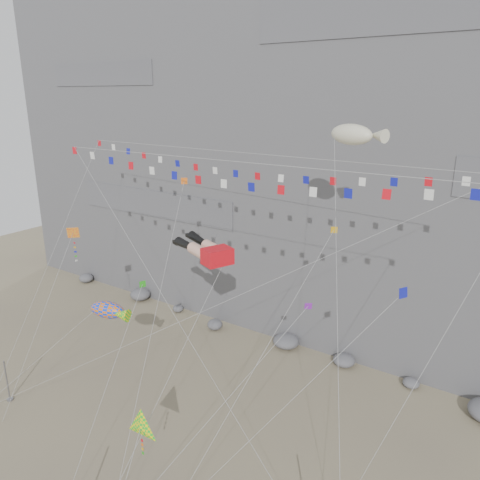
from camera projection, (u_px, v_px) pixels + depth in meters
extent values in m
plane|color=gray|center=(170.00, 451.00, 32.62)|extent=(120.00, 120.00, 0.00)
cube|color=slate|center=(359.00, 83.00, 50.59)|extent=(80.00, 28.00, 50.00)
cylinder|color=slate|center=(7.00, 381.00, 37.51)|extent=(0.12, 0.12, 3.63)
cube|color=red|center=(217.00, 256.00, 33.12)|extent=(2.11, 2.39, 1.17)
cylinder|color=#F0AF95|center=(199.00, 251.00, 34.18)|extent=(2.17, 1.58, 0.87)
sphere|color=black|center=(192.00, 248.00, 34.98)|extent=(0.79, 0.79, 0.79)
cone|color=black|center=(185.00, 244.00, 35.93)|extent=(2.46, 1.60, 0.81)
cube|color=black|center=(176.00, 243.00, 37.28)|extent=(0.84, 0.62, 0.29)
cylinder|color=#F0AF95|center=(212.00, 248.00, 34.79)|extent=(2.17, 1.58, 0.87)
sphere|color=black|center=(206.00, 245.00, 35.59)|extent=(0.79, 0.79, 0.79)
cone|color=black|center=(199.00, 240.00, 36.49)|extent=(2.48, 1.60, 0.87)
cube|color=black|center=(189.00, 236.00, 37.78)|extent=(0.84, 0.62, 0.29)
cylinder|color=gray|center=(159.00, 388.00, 28.91)|extent=(0.03, 0.03, 19.35)
cylinder|color=gray|center=(115.00, 283.00, 36.35)|extent=(0.03, 0.03, 28.58)
cylinder|color=gray|center=(275.00, 346.00, 26.94)|extent=(0.03, 0.03, 22.52)
cylinder|color=gray|center=(39.00, 323.00, 37.15)|extent=(0.03, 0.03, 15.37)
cube|color=slate|center=(2.00, 421.00, 35.49)|extent=(0.16, 0.16, 0.10)
cylinder|color=gray|center=(44.00, 360.00, 36.61)|extent=(0.03, 0.03, 12.92)
cylinder|color=gray|center=(347.00, 330.00, 27.19)|extent=(0.03, 0.03, 24.84)
cylinder|color=gray|center=(154.00, 321.00, 32.54)|extent=(0.03, 0.03, 22.07)
cylinder|color=gray|center=(218.00, 410.00, 28.57)|extent=(0.03, 0.03, 17.09)
cylinder|color=gray|center=(105.00, 390.00, 30.43)|extent=(0.03, 0.03, 15.05)
cylinder|color=gray|center=(252.00, 372.00, 28.39)|extent=(0.03, 0.03, 21.04)
cylinder|color=gray|center=(273.00, 418.00, 25.14)|extent=(0.03, 0.03, 19.21)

